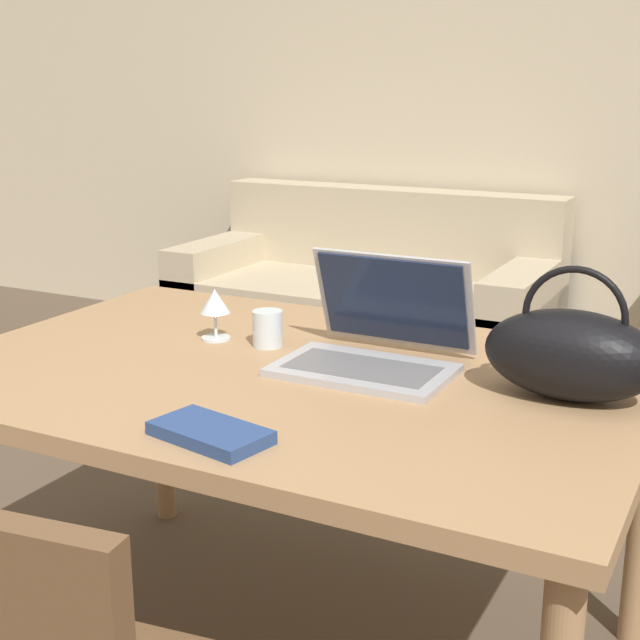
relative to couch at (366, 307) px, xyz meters
The scene contains 8 objects.
wall_back 1.42m from the couch, 28.63° to the left, with size 10.00×0.06×2.70m.
dining_table 2.33m from the couch, 69.95° to the right, with size 1.52×1.03×0.73m.
couch is the anchor object (origin of this frame).
laptop 2.30m from the couch, 65.09° to the right, with size 0.37×0.33×0.24m.
drinking_glass 2.18m from the couch, 71.94° to the right, with size 0.07×0.07×0.09m.
wine_glass 2.17m from the couch, 75.65° to the right, with size 0.07×0.07×0.12m.
handbag 2.53m from the couch, 56.50° to the right, with size 0.34×0.18×0.27m.
book 2.73m from the couch, 71.44° to the right, with size 0.23×0.15×0.02m.
Camera 1 is at (0.86, -1.00, 1.33)m, focal length 50.00 mm.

